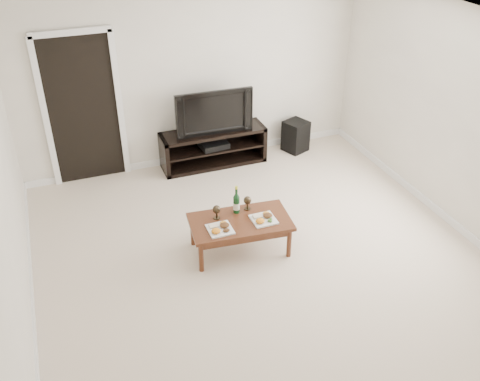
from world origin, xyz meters
name	(u,v)px	position (x,y,z in m)	size (l,w,h in m)	color
floor	(266,266)	(0.00, 0.00, 0.00)	(5.50, 5.50, 0.00)	beige
back_wall	(192,77)	(0.00, 2.77, 1.30)	(5.00, 0.04, 2.60)	silver
ceiling	(274,34)	(0.00, 0.00, 2.62)	(5.00, 5.50, 0.04)	white
doorway	(83,111)	(-1.55, 2.73, 1.02)	(0.90, 0.02, 2.05)	black
media_console	(213,147)	(0.20, 2.50, 0.28)	(1.55, 0.45, 0.55)	black
television	(212,110)	(0.20, 2.50, 0.87)	(1.13, 0.15, 0.65)	black
av_receiver	(214,145)	(0.20, 2.48, 0.33)	(0.40, 0.30, 0.08)	black
subwoofer	(296,136)	(1.54, 2.47, 0.24)	(0.33, 0.33, 0.49)	black
coffee_table	(240,235)	(-0.17, 0.39, 0.21)	(1.14, 0.62, 0.42)	#532B17
plate_left	(220,228)	(-0.44, 0.30, 0.45)	(0.27, 0.27, 0.07)	white
plate_right	(264,218)	(0.08, 0.30, 0.45)	(0.27, 0.27, 0.07)	white
wine_bottle	(236,199)	(-0.15, 0.56, 0.59)	(0.07, 0.07, 0.35)	#0E3416
goblet_left	(217,212)	(-0.40, 0.53, 0.51)	(0.09, 0.09, 0.17)	#32291B
goblet_right	(247,203)	(-0.01, 0.58, 0.51)	(0.09, 0.09, 0.17)	#32291B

